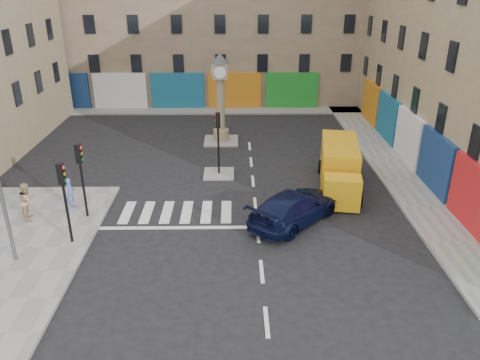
{
  "coord_description": "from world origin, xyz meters",
  "views": [
    {
      "loc": [
        -1.1,
        -17.77,
        11.03
      ],
      "look_at": [
        -0.81,
        2.65,
        2.0
      ],
      "focal_mm": 35.0,
      "sensor_mm": 36.0,
      "label": 1
    }
  ],
  "objects_px": {
    "clock_pillar": "(220,93)",
    "traffic_light_left_near": "(64,191)",
    "yellow_van": "(339,167)",
    "traffic_light_left_far": "(81,169)",
    "pedestrian_blue": "(70,193)",
    "pedestrian_tan": "(28,201)",
    "traffic_light_island": "(218,133)",
    "navy_sedan": "(295,207)"
  },
  "relations": [
    {
      "from": "traffic_light_island",
      "to": "pedestrian_tan",
      "type": "relative_size",
      "value": 2.0
    },
    {
      "from": "yellow_van",
      "to": "pedestrian_tan",
      "type": "xyz_separation_m",
      "value": [
        -15.79,
        -3.91,
        -0.09
      ]
    },
    {
      "from": "traffic_light_island",
      "to": "pedestrian_tan",
      "type": "xyz_separation_m",
      "value": [
        -8.99,
        -5.6,
        -1.51
      ]
    },
    {
      "from": "navy_sedan",
      "to": "traffic_light_left_near",
      "type": "bearing_deg",
      "value": 54.21
    },
    {
      "from": "navy_sedan",
      "to": "pedestrian_blue",
      "type": "relative_size",
      "value": 3.32
    },
    {
      "from": "traffic_light_left_near",
      "to": "yellow_van",
      "type": "relative_size",
      "value": 0.55
    },
    {
      "from": "pedestrian_blue",
      "to": "traffic_light_left_near",
      "type": "bearing_deg",
      "value": -171.7
    },
    {
      "from": "traffic_light_left_near",
      "to": "pedestrian_blue",
      "type": "xyz_separation_m",
      "value": [
        -1.01,
        3.29,
        -1.66
      ]
    },
    {
      "from": "traffic_light_left_far",
      "to": "pedestrian_tan",
      "type": "xyz_separation_m",
      "value": [
        -2.69,
        -0.2,
        -1.54
      ]
    },
    {
      "from": "clock_pillar",
      "to": "traffic_light_left_near",
      "type": "bearing_deg",
      "value": -114.55
    },
    {
      "from": "traffic_light_left_far",
      "to": "pedestrian_blue",
      "type": "distance_m",
      "value": 2.14
    },
    {
      "from": "traffic_light_left_far",
      "to": "yellow_van",
      "type": "distance_m",
      "value": 13.69
    },
    {
      "from": "traffic_light_left_near",
      "to": "navy_sedan",
      "type": "relative_size",
      "value": 0.69
    },
    {
      "from": "traffic_light_left_near",
      "to": "yellow_van",
      "type": "xyz_separation_m",
      "value": [
        13.1,
        6.11,
        -1.46
      ]
    },
    {
      "from": "traffic_light_left_near",
      "to": "navy_sedan",
      "type": "height_order",
      "value": "traffic_light_left_near"
    },
    {
      "from": "traffic_light_left_near",
      "to": "traffic_light_island",
      "type": "distance_m",
      "value": 10.03
    },
    {
      "from": "traffic_light_left_far",
      "to": "traffic_light_island",
      "type": "xyz_separation_m",
      "value": [
        6.3,
        5.4,
        -0.03
      ]
    },
    {
      "from": "clock_pillar",
      "to": "pedestrian_blue",
      "type": "height_order",
      "value": "clock_pillar"
    },
    {
      "from": "traffic_light_left_near",
      "to": "clock_pillar",
      "type": "height_order",
      "value": "clock_pillar"
    },
    {
      "from": "traffic_light_left_near",
      "to": "traffic_light_left_far",
      "type": "distance_m",
      "value": 2.4
    },
    {
      "from": "traffic_light_left_far",
      "to": "pedestrian_blue",
      "type": "height_order",
      "value": "traffic_light_left_far"
    },
    {
      "from": "pedestrian_blue",
      "to": "pedestrian_tan",
      "type": "height_order",
      "value": "pedestrian_tan"
    },
    {
      "from": "pedestrian_tan",
      "to": "pedestrian_blue",
      "type": "bearing_deg",
      "value": -71.51
    },
    {
      "from": "pedestrian_blue",
      "to": "pedestrian_tan",
      "type": "relative_size",
      "value": 0.87
    },
    {
      "from": "pedestrian_tan",
      "to": "traffic_light_left_near",
      "type": "bearing_deg",
      "value": -143.74
    },
    {
      "from": "pedestrian_tan",
      "to": "clock_pillar",
      "type": "bearing_deg",
      "value": -52.3
    },
    {
      "from": "traffic_light_left_near",
      "to": "navy_sedan",
      "type": "xyz_separation_m",
      "value": [
        10.1,
        1.95,
        -1.84
      ]
    },
    {
      "from": "clock_pillar",
      "to": "pedestrian_tan",
      "type": "height_order",
      "value": "clock_pillar"
    },
    {
      "from": "traffic_light_left_far",
      "to": "navy_sedan",
      "type": "height_order",
      "value": "traffic_light_left_far"
    },
    {
      "from": "yellow_van",
      "to": "pedestrian_blue",
      "type": "relative_size",
      "value": 4.12
    },
    {
      "from": "traffic_light_left_far",
      "to": "yellow_van",
      "type": "bearing_deg",
      "value": 15.8
    },
    {
      "from": "navy_sedan",
      "to": "traffic_light_island",
      "type": "bearing_deg",
      "value": -13.71
    },
    {
      "from": "clock_pillar",
      "to": "yellow_van",
      "type": "relative_size",
      "value": 0.91
    },
    {
      "from": "traffic_light_left_near",
      "to": "pedestrian_tan",
      "type": "bearing_deg",
      "value": 140.77
    },
    {
      "from": "navy_sedan",
      "to": "yellow_van",
      "type": "xyz_separation_m",
      "value": [
        3.0,
        4.15,
        0.38
      ]
    },
    {
      "from": "traffic_light_left_far",
      "to": "pedestrian_tan",
      "type": "relative_size",
      "value": 2.0
    },
    {
      "from": "traffic_light_left_near",
      "to": "navy_sedan",
      "type": "distance_m",
      "value": 10.45
    },
    {
      "from": "pedestrian_blue",
      "to": "traffic_light_island",
      "type": "bearing_deg",
      "value": -67.18
    },
    {
      "from": "clock_pillar",
      "to": "navy_sedan",
      "type": "height_order",
      "value": "clock_pillar"
    },
    {
      "from": "traffic_light_island",
      "to": "pedestrian_blue",
      "type": "relative_size",
      "value": 2.29
    },
    {
      "from": "traffic_light_left_near",
      "to": "pedestrian_tan",
      "type": "relative_size",
      "value": 2.0
    },
    {
      "from": "traffic_light_left_near",
      "to": "yellow_van",
      "type": "distance_m",
      "value": 14.52
    }
  ]
}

